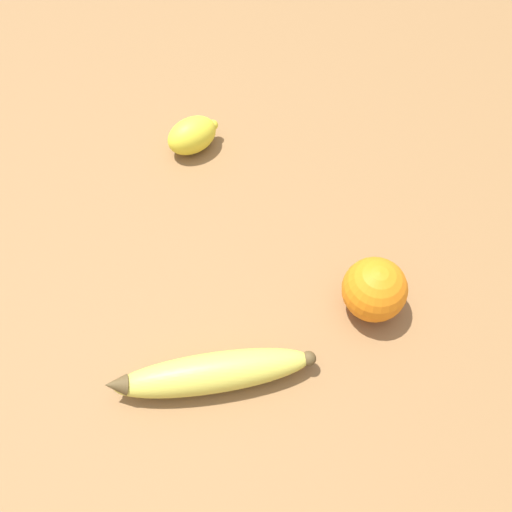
{
  "coord_description": "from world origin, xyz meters",
  "views": [
    {
      "loc": [
        -0.15,
        0.37,
        0.61
      ],
      "look_at": [
        -0.07,
        0.01,
        0.03
      ],
      "focal_mm": 42.0,
      "sensor_mm": 36.0,
      "label": 1
    }
  ],
  "objects": [
    {
      "name": "ground_plane",
      "position": [
        0.0,
        0.0,
        0.0
      ],
      "size": [
        3.0,
        3.0,
        0.0
      ],
      "primitive_type": "plane",
      "color": "olive"
    },
    {
      "name": "lemon",
      "position": [
        0.06,
        -0.16,
        0.02
      ],
      "size": [
        0.08,
        0.08,
        0.05
      ],
      "rotation": [
        0.0,
        0.0,
        3.98
      ],
      "color": "yellow",
      "rests_on": "ground_plane"
    },
    {
      "name": "banana",
      "position": [
        -0.06,
        0.16,
        0.02
      ],
      "size": [
        0.21,
        0.12,
        0.04
      ],
      "rotation": [
        0.0,
        0.0,
        0.38
      ],
      "color": "#DBCC4C",
      "rests_on": "ground_plane"
    },
    {
      "name": "orange",
      "position": [
        -0.21,
        0.03,
        0.04
      ],
      "size": [
        0.07,
        0.07,
        0.07
      ],
      "color": "orange",
      "rests_on": "ground_plane"
    }
  ]
}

